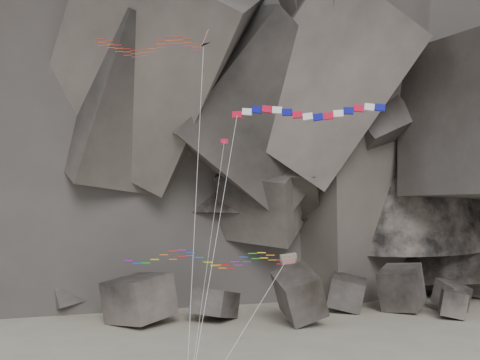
{
  "coord_description": "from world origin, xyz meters",
  "views": [
    {
      "loc": [
        5.65,
        -46.36,
        15.63
      ],
      "look_at": [
        4.35,
        6.0,
        17.46
      ],
      "focal_mm": 45.0,
      "sensor_mm": 36.0,
      "label": 1
    }
  ],
  "objects_px": {
    "delta_kite": "(145,45)",
    "banner_kite": "(307,113)",
    "pennant_kite": "(217,192)",
    "parafoil_kite": "(201,258)"
  },
  "relations": [
    {
      "from": "delta_kite",
      "to": "banner_kite",
      "type": "bearing_deg",
      "value": -13.24
    },
    {
      "from": "banner_kite",
      "to": "parafoil_kite",
      "type": "height_order",
      "value": "banner_kite"
    },
    {
      "from": "banner_kite",
      "to": "parafoil_kite",
      "type": "distance_m",
      "value": 13.67
    },
    {
      "from": "banner_kite",
      "to": "pennant_kite",
      "type": "distance_m",
      "value": 9.18
    },
    {
      "from": "delta_kite",
      "to": "banner_kite",
      "type": "relative_size",
      "value": 1.29
    },
    {
      "from": "delta_kite",
      "to": "parafoil_kite",
      "type": "relative_size",
      "value": 2.06
    },
    {
      "from": "pennant_kite",
      "to": "parafoil_kite",
      "type": "bearing_deg",
      "value": 125.67
    },
    {
      "from": "delta_kite",
      "to": "banner_kite",
      "type": "xyz_separation_m",
      "value": [
        12.64,
        -0.95,
        -5.56
      ]
    },
    {
      "from": "banner_kite",
      "to": "pennant_kite",
      "type": "relative_size",
      "value": 1.14
    },
    {
      "from": "parafoil_kite",
      "to": "delta_kite",
      "type": "bearing_deg",
      "value": 149.81
    }
  ]
}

